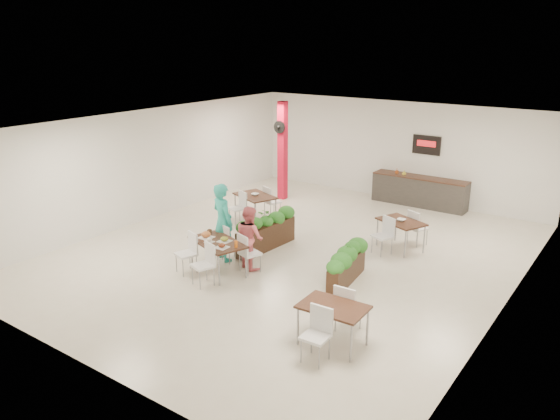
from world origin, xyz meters
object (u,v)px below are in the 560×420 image
Objects in this scene: service_counter at (419,190)px; diner_woman at (250,237)px; red_column at (282,150)px; side_table_a at (255,199)px; diner_man at (223,222)px; side_table_c at (333,313)px; main_table at (217,246)px; side_table_b at (401,226)px; planter_left at (266,229)px; planter_right at (347,262)px.

service_counter is 2.04× the size of diner_woman.
side_table_a is (0.63, -2.28, -1.01)m from red_column.
diner_man is 4.47m from side_table_c.
side_table_a is at bearing -35.34° from diner_woman.
diner_man is (-0.39, 0.65, 0.31)m from main_table.
side_table_c is at bearing 174.69° from diner_man.
diner_man is 1.14× the size of side_table_b.
planter_left reaches higher than side_table_c.
red_column is 5.47m from diner_man.
red_column is 9.17m from side_table_c.
service_counter is at bearing 71.48° from side_table_a.
side_table_b is (1.04, -3.88, 0.13)m from service_counter.
diner_woman is 3.46m from side_table_a.
diner_woman is 0.90× the size of side_table_c.
planter_left is at bearing -91.59° from diner_man.
diner_woman is 0.72× the size of planter_left.
side_table_b is at bearing 23.99° from side_table_a.
diner_woman is (0.80, 0.00, -0.21)m from diner_man.
side_table_b is (2.76, 1.94, 0.10)m from planter_left.
diner_man is 0.93× the size of planter_left.
side_table_c is at bearing -17.87° from main_table.
service_counter is 1.74× the size of planter_right.
diner_woman is at bearing -161.00° from diner_man.
planter_right is 4.82m from side_table_a.
diner_woman is at bearing 148.65° from side_table_c.
diner_woman is at bearing -71.90° from planter_left.
side_table_a is 7.04m from side_table_c.
service_counter is 7.09m from diner_woman.
side_table_b is at bearing 98.13° from side_table_c.
planter_left is at bearing -52.90° from diner_woman.
service_counter is 6.07m from planter_left.
main_table is (-1.76, -7.61, 0.14)m from service_counter.
red_column reaches higher than diner_man.
side_table_c is (5.28, -4.65, -0.01)m from side_table_a.
diner_man is 1.14× the size of side_table_a.
main_table reaches higher than planter_right.
red_column is 5.52m from side_table_b.
planter_right is at bearing -147.12° from diner_woman.
planter_right is 2.53m from side_table_b.
planter_left is (-1.72, -5.82, 0.03)m from service_counter.
side_table_a is at bearing 134.52° from planter_left.
diner_woman is at bearing -62.53° from red_column.
diner_woman is at bearing -100.97° from service_counter.
diner_man is 3.08m from side_table_a.
diner_woman reaches higher than side_table_c.
side_table_a is 4.41m from side_table_b.
service_counter is at bearing 128.46° from side_table_b.
service_counter reaches higher than planter_right.
diner_woman reaches higher than planter_right.
planter_left is at bearing 88.76° from main_table.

